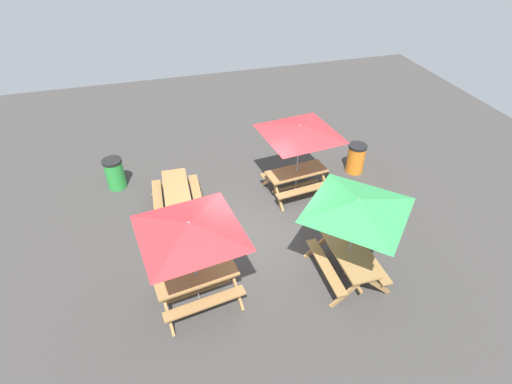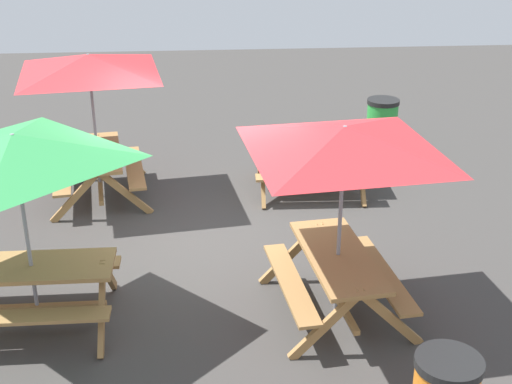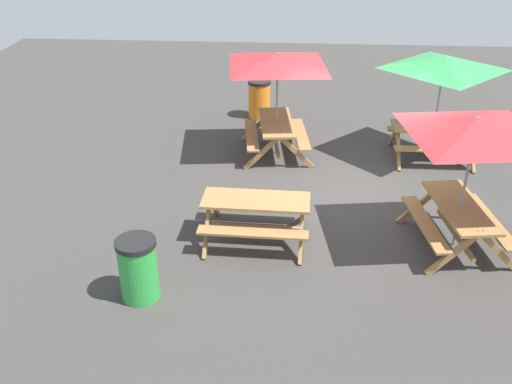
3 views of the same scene
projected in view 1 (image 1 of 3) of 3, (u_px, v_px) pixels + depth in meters
The scene contains 7 objects.
ground_plane at pixel (253, 237), 10.70m from camera, with size 24.00×24.00×0.00m, color #3D3A38.
picnic_table_0 at pixel (357, 211), 8.47m from camera, with size 2.01×2.01×2.34m.
picnic_table_1 at pixel (177, 193), 11.33m from camera, with size 1.58×1.84×0.81m.
picnic_table_2 at pixel (300, 135), 11.09m from camera, with size 2.81×2.81×2.34m.
picnic_table_3 at pixel (190, 234), 7.91m from camera, with size 2.80×2.80×2.34m.
trash_bin_orange at pixel (356, 158), 12.90m from camera, with size 0.59×0.59×0.98m.
trash_bin_green at pixel (115, 173), 12.21m from camera, with size 0.59×0.59×0.98m.
Camera 1 is at (-2.06, -7.50, 7.45)m, focal length 28.00 mm.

